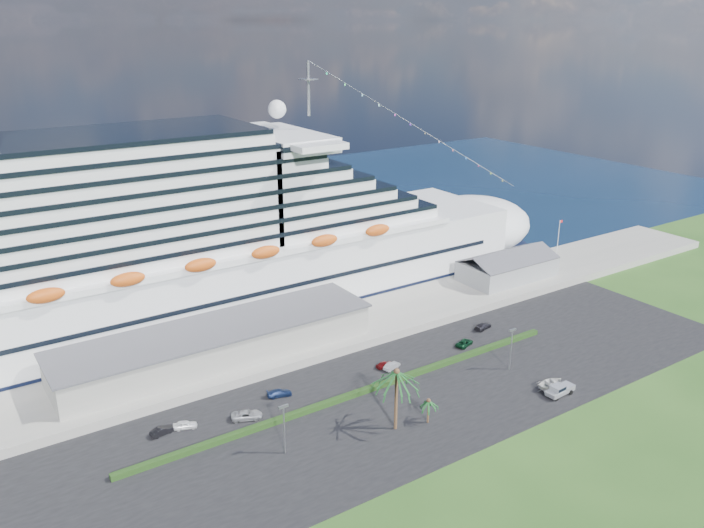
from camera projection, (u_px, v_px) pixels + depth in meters
ground at (459, 421)px, 112.71m from camera, size 420.00×420.00×0.00m
asphalt_lot at (416, 393)px, 121.31m from camera, size 140.00×38.00×0.12m
wharf at (330, 330)px, 143.75m from camera, size 240.00×20.00×1.80m
water at (178, 231)px, 214.56m from camera, size 420.00×160.00×0.02m
cruise_ship at (184, 247)px, 145.99m from camera, size 191.00×38.00×54.00m
terminal_building at (217, 342)px, 129.29m from camera, size 61.00×15.00×6.30m
port_shed at (507, 268)px, 169.78m from camera, size 24.00×12.31×7.37m
flagpole at (558, 241)px, 177.93m from camera, size 1.08×0.16×12.00m
hedge at (363, 391)px, 120.87m from camera, size 88.00×1.10×0.90m
lamp_post_left at (284, 423)px, 102.54m from camera, size 1.60×0.35×8.27m
lamp_post_right at (511, 344)px, 127.65m from camera, size 1.60×0.35×8.27m
palm_tall at (397, 379)px, 107.53m from camera, size 8.82×8.82×11.13m
palm_short at (428, 403)px, 111.09m from camera, size 3.53×3.53×4.56m
parked_car_0 at (185, 425)px, 110.38m from camera, size 4.15×2.79×1.31m
parked_car_1 at (162, 431)px, 108.78m from camera, size 4.06×1.96×1.28m
parked_car_2 at (247, 415)px, 113.01m from camera, size 5.61×4.11×1.42m
parked_car_3 at (279, 393)px, 119.85m from camera, size 4.69×2.86×1.27m
parked_car_4 at (385, 364)px, 129.84m from camera, size 3.65×1.58×1.22m
parked_car_5 at (392, 366)px, 129.27m from camera, size 4.07×2.36×1.27m
parked_car_6 at (464, 343)px, 138.53m from camera, size 4.88×3.36×1.24m
parked_car_7 at (483, 326)px, 146.01m from camera, size 4.89×2.83×1.33m
pickup_truck at (560, 389)px, 120.07m from camera, size 5.90×2.42×2.05m
boat_trailer at (551, 383)px, 122.06m from camera, size 6.00×3.80×1.73m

